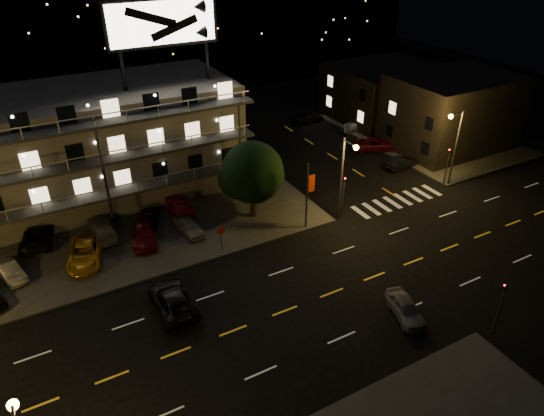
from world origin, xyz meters
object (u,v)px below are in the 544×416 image
lot_car_4 (189,226)px  side_car_0 (401,163)px  lot_car_2 (85,253)px  lot_car_7 (102,228)px  road_car_west (173,300)px  road_car_east (405,308)px  tree (252,174)px

lot_car_4 → side_car_0: size_ratio=0.98×
lot_car_2 → side_car_0: bearing=17.1°
lot_car_4 → side_car_0: 25.33m
side_car_0 → lot_car_2: bearing=87.9°
lot_car_7 → road_car_west: size_ratio=0.94×
road_car_east → road_car_west: road_car_west is taller
lot_car_4 → road_car_east: (9.45, -16.83, -0.13)m
side_car_0 → road_car_east: size_ratio=0.99×
lot_car_4 → road_car_west: bearing=-123.4°
lot_car_4 → lot_car_7: size_ratio=0.75×
side_car_0 → road_car_east: road_car_east is taller
lot_car_4 → lot_car_7: (-6.69, 3.31, 0.09)m
lot_car_2 → side_car_0: size_ratio=1.36×
lot_car_2 → road_car_east: size_ratio=1.34×
tree → lot_car_2: size_ratio=1.37×
lot_car_7 → road_car_west: (2.33, -11.69, -0.14)m
lot_car_7 → road_car_east: 25.81m
tree → lot_car_7: bearing=164.9°
lot_car_7 → road_car_east: bearing=128.7°
lot_car_2 → road_car_east: bearing=-27.9°
lot_car_7 → side_car_0: size_ratio=1.31×
tree → road_car_east: size_ratio=1.83×
lot_car_4 → road_car_east: bearing=-66.7°
road_car_east → lot_car_7: bearing=144.7°
tree → lot_car_7: 13.73m
road_car_east → lot_car_2: bearing=152.8°
road_car_west → lot_car_7: bearing=-78.4°
tree → road_car_west: tree is taller
tree → road_car_west: size_ratio=1.34×
lot_car_4 → road_car_east: 19.30m
tree → lot_car_4: bearing=178.7°
tree → lot_car_4: tree is taller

